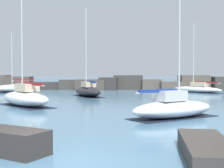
% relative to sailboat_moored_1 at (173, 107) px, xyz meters
% --- Properties ---
extents(ground_plane, '(600.00, 600.00, 0.00)m').
position_rel_sailboat_moored_1_xyz_m(ground_plane, '(-5.26, -10.13, -0.65)').
color(ground_plane, teal).
extents(open_sea_beyond, '(400.00, 116.00, 0.01)m').
position_rel_sailboat_moored_1_xyz_m(open_sea_beyond, '(-5.26, 95.02, -0.65)').
color(open_sea_beyond, teal).
rests_on(open_sea_beyond, ground).
extents(breakwater_jetty, '(65.65, 6.88, 2.55)m').
position_rel_sailboat_moored_1_xyz_m(breakwater_jetty, '(-4.72, 35.10, 0.36)').
color(breakwater_jetty, '#423D38').
rests_on(breakwater_jetty, ground).
extents(sailboat_moored_1, '(6.44, 5.48, 10.15)m').
position_rel_sailboat_moored_1_xyz_m(sailboat_moored_1, '(0.00, 0.00, 0.00)').
color(sailboat_moored_1, white).
rests_on(sailboat_moored_1, ground).
extents(sailboat_moored_2, '(6.67, 7.39, 8.92)m').
position_rel_sailboat_moored_1_xyz_m(sailboat_moored_2, '(-19.85, 26.95, -0.05)').
color(sailboat_moored_2, white).
rests_on(sailboat_moored_2, ground).
extents(sailboat_moored_3, '(5.08, 7.45, 10.95)m').
position_rel_sailboat_moored_1_xyz_m(sailboat_moored_3, '(-7.72, 18.30, 0.04)').
color(sailboat_moored_3, black).
rests_on(sailboat_moored_3, ground).
extents(sailboat_moored_4, '(6.91, 7.45, 10.34)m').
position_rel_sailboat_moored_1_xyz_m(sailboat_moored_4, '(7.54, 27.08, -0.08)').
color(sailboat_moored_4, white).
rests_on(sailboat_moored_4, ground).
extents(sailboat_moored_5, '(6.63, 6.83, 9.68)m').
position_rel_sailboat_moored_1_xyz_m(sailboat_moored_5, '(-11.60, 6.55, 0.08)').
color(sailboat_moored_5, white).
rests_on(sailboat_moored_5, ground).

